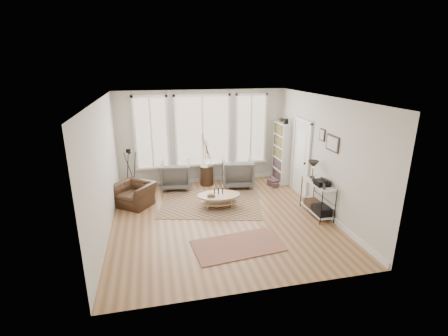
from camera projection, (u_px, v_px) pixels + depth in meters
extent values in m
plane|color=#A3744C|center=(221.00, 218.00, 7.97)|extent=(5.50, 5.50, 0.00)
plane|color=white|center=(221.00, 98.00, 7.08)|extent=(5.50, 5.50, 0.00)
cube|color=beige|center=(203.00, 137.00, 10.08)|extent=(5.20, 0.04, 2.90)
cube|color=beige|center=(259.00, 212.00, 4.97)|extent=(5.20, 0.04, 2.90)
cube|color=beige|center=(103.00, 169.00, 6.98)|extent=(0.04, 5.50, 2.90)
cube|color=beige|center=(323.00, 155.00, 8.07)|extent=(0.04, 5.50, 2.90)
cube|color=white|center=(204.00, 179.00, 10.50)|extent=(5.10, 0.04, 0.12)
cube|color=white|center=(318.00, 207.00, 8.49)|extent=(0.03, 5.40, 0.12)
cube|color=#D7B387|center=(203.00, 131.00, 10.00)|extent=(1.60, 0.03, 2.10)
cube|color=#D7B387|center=(151.00, 133.00, 9.68)|extent=(0.90, 0.03, 2.10)
cube|color=#D7B387|center=(251.00, 129.00, 10.32)|extent=(0.90, 0.03, 2.10)
cube|color=white|center=(203.00, 131.00, 9.98)|extent=(1.74, 0.06, 2.24)
cube|color=white|center=(151.00, 133.00, 9.66)|extent=(1.04, 0.06, 2.24)
cube|color=white|center=(251.00, 129.00, 10.31)|extent=(1.04, 0.06, 2.24)
cube|color=white|center=(204.00, 165.00, 10.29)|extent=(4.10, 0.12, 0.06)
cube|color=silver|center=(301.00, 158.00, 9.25)|extent=(0.04, 0.88, 2.10)
cube|color=white|center=(301.00, 150.00, 9.17)|extent=(0.01, 0.55, 1.20)
cube|color=white|center=(308.00, 163.00, 8.79)|extent=(0.06, 0.08, 2.18)
cube|color=white|center=(293.00, 154.00, 9.70)|extent=(0.06, 0.08, 2.18)
cube|color=white|center=(303.00, 120.00, 8.92)|extent=(0.06, 1.06, 0.08)
sphere|color=black|center=(304.00, 163.00, 8.95)|extent=(0.06, 0.06, 0.06)
cube|color=white|center=(287.00, 156.00, 9.87)|extent=(0.30, 0.03, 1.90)
cube|color=white|center=(277.00, 149.00, 10.63)|extent=(0.30, 0.03, 1.90)
cube|color=white|center=(286.00, 152.00, 10.28)|extent=(0.02, 0.85, 1.90)
cube|color=white|center=(281.00, 153.00, 10.25)|extent=(0.30, 0.81, 1.90)
cube|color=brown|center=(281.00, 153.00, 10.25)|extent=(0.24, 0.75, 1.76)
cube|color=black|center=(286.00, 121.00, 9.75)|extent=(0.12, 0.10, 0.16)
sphere|color=#3B2518|center=(281.00, 120.00, 10.08)|extent=(0.14, 0.14, 0.14)
cube|color=white|center=(316.00, 210.00, 8.15)|extent=(0.37, 1.07, 0.03)
cube|color=white|center=(319.00, 184.00, 7.93)|extent=(0.37, 1.07, 0.02)
cylinder|color=black|center=(321.00, 208.00, 7.52)|extent=(0.02, 0.02, 0.85)
cylinder|color=black|center=(335.00, 207.00, 7.60)|extent=(0.02, 0.02, 0.85)
cylinder|color=black|center=(301.00, 192.00, 8.51)|extent=(0.02, 0.02, 0.85)
cylinder|color=black|center=(314.00, 190.00, 8.58)|extent=(0.02, 0.02, 0.85)
cylinder|color=black|center=(312.00, 177.00, 8.24)|extent=(0.14, 0.14, 0.02)
cylinder|color=black|center=(313.00, 172.00, 8.20)|extent=(0.02, 0.02, 0.30)
cone|color=black|center=(313.00, 164.00, 8.14)|extent=(0.28, 0.28, 0.18)
cube|color=black|center=(322.00, 183.00, 7.77)|extent=(0.32, 0.30, 0.13)
cube|color=black|center=(322.00, 210.00, 7.88)|extent=(0.32, 0.45, 0.20)
cube|color=#3B2518|center=(312.00, 203.00, 8.32)|extent=(0.32, 0.40, 0.16)
cube|color=black|center=(324.00, 187.00, 7.49)|extent=(0.02, 0.10, 0.14)
cube|color=black|center=(313.00, 179.00, 8.00)|extent=(0.02, 0.10, 0.12)
cube|color=black|center=(333.00, 143.00, 7.57)|extent=(0.03, 0.52, 0.38)
cube|color=silver|center=(332.00, 143.00, 7.57)|extent=(0.01, 0.44, 0.30)
cube|color=black|center=(322.00, 135.00, 8.00)|extent=(0.03, 0.24, 0.30)
cube|color=silver|center=(322.00, 135.00, 8.00)|extent=(0.01, 0.18, 0.24)
cube|color=brown|center=(211.00, 203.00, 8.82)|extent=(3.06, 2.58, 0.01)
cube|color=maroon|center=(237.00, 245.00, 6.75)|extent=(1.92, 1.21, 0.01)
ellipsoid|color=tan|center=(219.00, 201.00, 8.55)|extent=(1.00, 0.67, 0.03)
ellipsoid|color=tan|center=(219.00, 195.00, 8.50)|extent=(1.17, 0.79, 0.04)
cylinder|color=tan|center=(208.00, 205.00, 8.32)|extent=(0.03, 0.03, 0.32)
cylinder|color=tan|center=(232.00, 203.00, 8.45)|extent=(0.03, 0.03, 0.32)
cylinder|color=tan|center=(206.00, 200.00, 8.65)|extent=(0.03, 0.03, 0.32)
cylinder|color=tan|center=(229.00, 198.00, 8.78)|extent=(0.03, 0.03, 0.32)
cylinder|color=black|center=(214.00, 191.00, 8.49)|extent=(0.03, 0.03, 0.16)
cylinder|color=black|center=(218.00, 191.00, 8.51)|extent=(0.03, 0.03, 0.16)
cylinder|color=black|center=(222.00, 191.00, 8.53)|extent=(0.03, 0.03, 0.16)
cube|color=#344928|center=(211.00, 195.00, 8.37)|extent=(0.20, 0.14, 0.05)
imported|color=#61605D|center=(176.00, 175.00, 9.84)|extent=(0.97, 0.99, 0.81)
imported|color=#61605D|center=(238.00, 173.00, 10.01)|extent=(1.04, 1.06, 0.85)
cylinder|color=#3B2518|center=(207.00, 175.00, 10.12)|extent=(0.41, 0.41, 0.61)
imported|color=silver|center=(210.00, 163.00, 9.93)|extent=(0.28, 0.28, 0.23)
imported|color=#3B2518|center=(134.00, 194.00, 8.65)|extent=(1.25, 1.23, 0.61)
cylinder|color=black|center=(129.00, 153.00, 9.03)|extent=(0.06, 0.06, 0.06)
cube|color=black|center=(129.00, 151.00, 9.01)|extent=(0.16, 0.13, 0.10)
cylinder|color=black|center=(129.00, 152.00, 8.94)|extent=(0.06, 0.08, 0.06)
cube|color=brown|center=(273.00, 183.00, 10.11)|extent=(0.32, 0.36, 0.19)
cube|color=brown|center=(275.00, 185.00, 9.98)|extent=(0.18, 0.23, 0.15)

